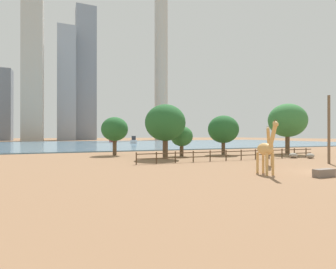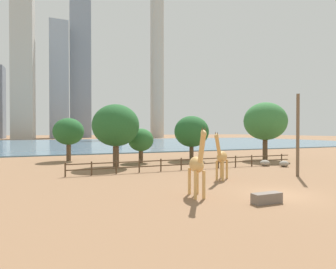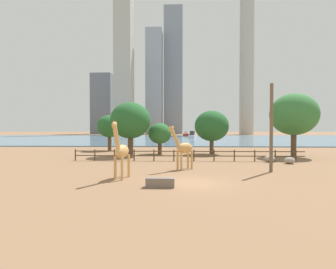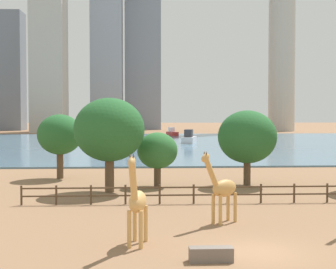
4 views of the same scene
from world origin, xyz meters
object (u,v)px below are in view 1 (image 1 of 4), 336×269
at_px(tree_center_broad, 223,129).
at_px(boat_sailboat, 113,140).
at_px(boulder_near_fence, 310,156).
at_px(tree_right_small, 165,123).
at_px(feeding_trough, 324,173).
at_px(boat_ferry, 134,141).
at_px(tree_right_tall, 115,129).
at_px(utility_pole, 329,129).
at_px(tree_left_large, 287,120).
at_px(tree_left_small, 182,136).
at_px(boulder_by_pole, 293,155).
at_px(giraffe_companion, 266,149).
at_px(giraffe_tall, 269,147).

distance_m(tree_center_broad, boat_sailboat, 88.41).
height_order(boulder_near_fence, tree_right_small, tree_right_small).
distance_m(feeding_trough, boat_ferry, 77.97).
xyz_separation_m(tree_center_broad, tree_right_tall, (-16.34, 5.38, -0.01)).
bearing_deg(boat_sailboat, utility_pole, -14.27).
bearing_deg(utility_pole, boulder_near_fence, 54.63).
bearing_deg(boat_sailboat, boulder_near_fence, -11.94).
relative_size(tree_left_large, tree_left_small, 1.85).
bearing_deg(tree_right_tall, boat_ferry, 71.73).
bearing_deg(boat_ferry, boulder_near_fence, -160.86).
relative_size(utility_pole, tree_left_small, 1.68).
xyz_separation_m(tree_left_small, tree_right_small, (-3.76, -2.83, 1.82)).
bearing_deg(tree_left_large, tree_center_broad, 162.61).
xyz_separation_m(boulder_by_pole, tree_center_broad, (-5.24, 8.87, 3.70)).
bearing_deg(giraffe_companion, tree_center_broad, 164.70).
relative_size(feeding_trough, tree_left_small, 0.40).
bearing_deg(tree_center_broad, boat_sailboat, 90.61).
height_order(boulder_near_fence, boat_sailboat, boat_sailboat).
bearing_deg(boulder_near_fence, tree_left_small, 145.20).
relative_size(tree_right_tall, boat_sailboat, 1.18).
relative_size(boulder_by_pole, tree_left_large, 0.15).
relative_size(boulder_near_fence, boulder_by_pole, 0.91).
relative_size(giraffe_companion, feeding_trough, 2.42).
bearing_deg(boat_ferry, boat_sailboat, 15.89).
relative_size(utility_pole, tree_center_broad, 1.20).
relative_size(boulder_by_pole, feeding_trough, 0.68).
relative_size(tree_center_broad, tree_right_small, 0.87).
xyz_separation_m(giraffe_tall, utility_pole, (7.42, -1.06, 1.82)).
height_order(utility_pole, tree_left_small, utility_pole).
bearing_deg(boat_ferry, tree_center_broad, -166.83).
height_order(utility_pole, tree_left_large, tree_left_large).
bearing_deg(tree_left_large, boat_sailboat, 96.99).
relative_size(giraffe_companion, tree_left_small, 0.97).
height_order(boulder_by_pole, tree_right_small, tree_right_small).
bearing_deg(tree_right_tall, tree_left_large, -17.90).
relative_size(tree_left_large, boat_ferry, 1.31).
relative_size(giraffe_tall, feeding_trough, 2.27).
height_order(giraffe_tall, boulder_near_fence, giraffe_tall).
bearing_deg(tree_right_tall, boulder_by_pole, -33.43).
bearing_deg(tree_left_small, giraffe_companion, -94.66).
distance_m(giraffe_companion, boat_ferry, 75.61).
height_order(boulder_near_fence, tree_left_small, tree_left_small).
bearing_deg(tree_left_small, tree_center_broad, 1.76).
bearing_deg(boulder_by_pole, boulder_near_fence, -39.95).
bearing_deg(utility_pole, tree_left_small, 124.49).
height_order(giraffe_companion, boat_ferry, giraffe_companion).
distance_m(giraffe_tall, feeding_trough, 7.54).
relative_size(tree_right_tall, tree_right_small, 0.82).
distance_m(giraffe_companion, tree_right_tall, 25.53).
height_order(tree_center_broad, boat_sailboat, tree_center_broad).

